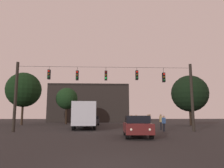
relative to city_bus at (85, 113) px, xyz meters
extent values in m
plane|color=black|center=(2.43, 3.89, -1.87)|extent=(168.00, 168.00, 0.00)
cylinder|color=black|center=(-6.20, -6.46, 1.51)|extent=(0.28, 0.28, 6.74)
cylinder|color=black|center=(11.06, -6.46, 1.51)|extent=(0.28, 0.28, 6.74)
cylinder|color=black|center=(2.43, -6.46, 4.46)|extent=(17.26, 0.02, 0.02)
cylinder|color=black|center=(-3.13, -6.46, 4.29)|extent=(0.03, 0.03, 0.31)
cube|color=black|center=(-3.13, -6.46, 3.66)|extent=(0.26, 0.32, 0.95)
sphere|color=red|center=(-3.13, -6.64, 3.96)|extent=(0.20, 0.20, 0.20)
sphere|color=#5B3D0C|center=(-3.13, -6.64, 3.66)|extent=(0.20, 0.20, 0.20)
sphere|color=#0C4219|center=(-3.13, -6.64, 3.36)|extent=(0.20, 0.20, 0.20)
cylinder|color=black|center=(-0.37, -6.46, 4.26)|extent=(0.03, 0.03, 0.38)
cube|color=black|center=(-0.37, -6.46, 3.59)|extent=(0.26, 0.32, 0.95)
sphere|color=red|center=(-0.37, -6.64, 3.89)|extent=(0.20, 0.20, 0.20)
sphere|color=#5B3D0C|center=(-0.37, -6.64, 3.59)|extent=(0.20, 0.20, 0.20)
sphere|color=#0C4219|center=(-0.37, -6.64, 3.29)|extent=(0.20, 0.20, 0.20)
cylinder|color=black|center=(2.46, -6.46, 4.27)|extent=(0.03, 0.03, 0.36)
cube|color=black|center=(2.46, -6.46, 3.61)|extent=(0.26, 0.32, 0.95)
sphere|color=#510A0A|center=(2.46, -6.64, 3.91)|extent=(0.20, 0.20, 0.20)
sphere|color=#5B3D0C|center=(2.46, -6.64, 3.61)|extent=(0.20, 0.20, 0.20)
sphere|color=#1EE04C|center=(2.46, -6.64, 3.31)|extent=(0.20, 0.20, 0.20)
cylinder|color=black|center=(5.56, -6.46, 4.30)|extent=(0.03, 0.03, 0.30)
cube|color=black|center=(5.56, -6.46, 3.67)|extent=(0.26, 0.32, 0.95)
sphere|color=red|center=(5.56, -6.64, 3.97)|extent=(0.20, 0.20, 0.20)
sphere|color=#5B3D0C|center=(5.56, -6.64, 3.67)|extent=(0.20, 0.20, 0.20)
sphere|color=#0C4219|center=(5.56, -6.64, 3.37)|extent=(0.20, 0.20, 0.20)
cylinder|color=black|center=(8.28, -6.46, 4.19)|extent=(0.03, 0.03, 0.51)
cube|color=black|center=(8.28, -6.46, 3.47)|extent=(0.26, 0.32, 0.95)
sphere|color=red|center=(8.28, -6.64, 3.77)|extent=(0.20, 0.20, 0.20)
sphere|color=#5B3D0C|center=(8.28, -6.64, 3.47)|extent=(0.20, 0.20, 0.20)
sphere|color=#0C4219|center=(8.28, -6.64, 3.17)|extent=(0.20, 0.20, 0.20)
cube|color=#B7BCC6|center=(0.00, 0.01, -0.12)|extent=(3.00, 11.10, 2.50)
cube|color=black|center=(0.00, 0.01, 0.49)|extent=(3.01, 10.45, 0.70)
cylinder|color=black|center=(-1.29, 3.91, -1.37)|extent=(0.33, 1.01, 1.00)
cylinder|color=black|center=(0.93, 4.01, -1.37)|extent=(0.33, 1.01, 1.00)
cylinder|color=black|center=(-1.01, -2.24, -1.37)|extent=(0.33, 1.01, 1.00)
cylinder|color=black|center=(1.21, -2.14, -1.37)|extent=(0.33, 1.01, 1.00)
cylinder|color=black|center=(-0.92, -4.22, -1.37)|extent=(0.33, 1.01, 1.00)
cylinder|color=black|center=(1.30, -4.12, -1.37)|extent=(0.33, 1.01, 1.00)
cube|color=beige|center=(-0.15, 3.30, 0.49)|extent=(2.59, 0.92, 0.56)
cube|color=beige|center=(0.13, -2.74, 0.49)|extent=(2.59, 0.92, 0.56)
cube|color=#511919|center=(4.61, -11.74, -1.21)|extent=(2.04, 4.40, 0.68)
cube|color=black|center=(4.62, -11.59, -0.61)|extent=(1.72, 2.41, 0.52)
cylinder|color=black|center=(5.32, -13.21, -1.55)|extent=(0.26, 0.65, 0.64)
cylinder|color=black|center=(3.74, -13.12, -1.55)|extent=(0.26, 0.65, 0.64)
cylinder|color=black|center=(5.48, -10.37, -1.55)|extent=(0.26, 0.65, 0.64)
cylinder|color=black|center=(3.90, -10.28, -1.55)|extent=(0.26, 0.65, 0.64)
sphere|color=white|center=(5.06, -13.87, -1.21)|extent=(0.18, 0.18, 0.18)
sphere|color=white|center=(3.91, -13.81, -1.21)|extent=(0.18, 0.18, 0.18)
cube|color=#2D2D33|center=(0.71, 9.03, -1.21)|extent=(1.99, 4.38, 0.68)
cube|color=black|center=(0.71, 8.88, -0.61)|extent=(1.69, 2.39, 0.52)
cylinder|color=black|center=(-0.15, 10.42, -1.55)|extent=(0.25, 0.65, 0.64)
cylinder|color=black|center=(1.43, 10.49, -1.55)|extent=(0.25, 0.65, 0.64)
cylinder|color=black|center=(-0.02, 7.58, -1.55)|extent=(0.25, 0.65, 0.64)
cylinder|color=black|center=(1.56, 7.65, -1.55)|extent=(0.25, 0.65, 0.64)
sphere|color=white|center=(0.04, 11.11, -1.21)|extent=(0.18, 0.18, 0.18)
sphere|color=white|center=(1.19, 11.16, -1.21)|extent=(0.18, 0.18, 0.18)
cylinder|color=black|center=(8.26, -6.12, -1.48)|extent=(0.14, 0.14, 0.77)
cylinder|color=black|center=(8.22, -5.96, -1.48)|extent=(0.14, 0.14, 0.77)
cube|color=#2D4C7F|center=(8.24, -6.04, -0.81)|extent=(0.31, 0.40, 0.57)
sphere|color=#8C6B51|center=(8.24, -6.04, -0.42)|extent=(0.21, 0.21, 0.21)
cylinder|color=black|center=(5.86, -3.54, -1.46)|extent=(0.14, 0.14, 0.81)
cylinder|color=black|center=(5.88, -3.70, -1.46)|extent=(0.14, 0.14, 0.81)
cube|color=#4C4C56|center=(5.87, -3.62, -0.75)|extent=(0.28, 0.39, 0.61)
sphere|color=#8C6B51|center=(5.87, -3.62, -0.34)|extent=(0.22, 0.22, 0.22)
cylinder|color=black|center=(7.24, -3.40, -1.45)|extent=(0.14, 0.14, 0.83)
cylinder|color=black|center=(7.18, -3.55, -1.45)|extent=(0.14, 0.14, 0.83)
cube|color=#4C4C56|center=(7.21, -3.47, -0.73)|extent=(0.35, 0.42, 0.62)
sphere|color=#8C6B51|center=(7.21, -3.47, -0.31)|extent=(0.22, 0.22, 0.22)
cylinder|color=black|center=(8.54, -3.96, -1.44)|extent=(0.14, 0.14, 0.84)
cylinder|color=black|center=(8.55, -3.80, -1.44)|extent=(0.14, 0.14, 0.84)
cube|color=#997F4C|center=(8.54, -3.88, -0.71)|extent=(0.27, 0.38, 0.63)
sphere|color=#8C6B51|center=(8.54, -3.88, -0.28)|extent=(0.23, 0.23, 0.23)
cylinder|color=black|center=(7.16, -4.63, -1.44)|extent=(0.14, 0.14, 0.85)
cylinder|color=black|center=(7.18, -4.47, -1.44)|extent=(0.14, 0.14, 0.85)
cube|color=black|center=(7.17, -4.55, -0.70)|extent=(0.28, 0.39, 0.64)
sphere|color=#8C6B51|center=(7.17, -4.55, -0.26)|extent=(0.23, 0.23, 0.23)
cylinder|color=black|center=(4.96, -6.40, -1.47)|extent=(0.14, 0.14, 0.79)
cylinder|color=black|center=(4.94, -6.55, -1.47)|extent=(0.14, 0.14, 0.79)
cube|color=#997F4C|center=(4.95, -6.48, -0.78)|extent=(0.28, 0.38, 0.59)
sphere|color=#8C6B51|center=(4.95, -6.48, -0.37)|extent=(0.21, 0.21, 0.21)
cube|color=black|center=(-1.11, 27.64, 2.45)|extent=(19.17, 10.11, 8.63)
cube|color=black|center=(-1.11, 27.64, 7.02)|extent=(19.17, 10.11, 0.50)
cylinder|color=black|center=(-4.55, 13.10, -0.19)|extent=(0.39, 0.39, 3.36)
sphere|color=black|center=(-4.55, 13.10, 2.91)|extent=(4.04, 4.04, 4.04)
cylinder|color=#2D2116|center=(-11.38, 9.69, 0.08)|extent=(0.36, 0.36, 3.90)
sphere|color=black|center=(-11.38, 9.69, 4.11)|extent=(5.92, 5.92, 5.92)
cylinder|color=black|center=(16.37, 6.59, -0.33)|extent=(0.48, 0.48, 3.07)
sphere|color=black|center=(16.37, 6.59, 3.27)|extent=(5.90, 5.90, 5.90)
camera|label=1|loc=(2.09, -27.15, -0.37)|focal=34.01mm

